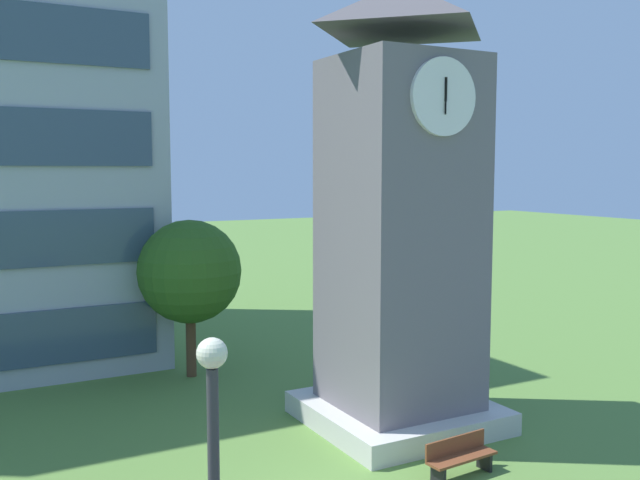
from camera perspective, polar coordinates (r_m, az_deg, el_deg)
clock_tower at (r=19.06m, az=6.49°, el=0.76°), size 4.67×4.67×11.84m
park_bench at (r=17.10m, az=11.27°, el=-16.80°), size 1.83×0.63×0.88m
tree_near_tower at (r=23.97m, az=-10.50°, el=-2.55°), size 3.47×3.47×5.33m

